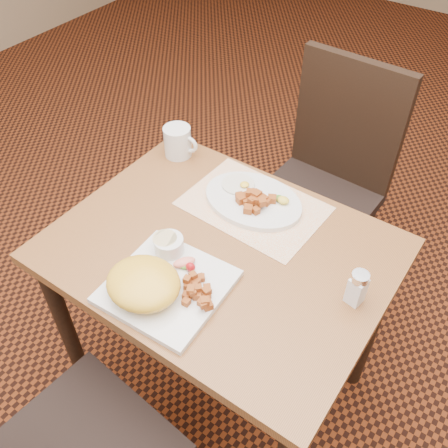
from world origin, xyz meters
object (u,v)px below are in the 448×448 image
plate_square (168,286)px  salt_shaker (357,287)px  coffee_mug (178,142)px  plate_oval (253,200)px  table (221,273)px  chair_far (327,175)px

plate_square → salt_shaker: (0.40, 0.23, 0.04)m
plate_square → coffee_mug: coffee_mug is taller
plate_oval → coffee_mug: 0.34m
table → coffee_mug: coffee_mug is taller
table → chair_far: bearing=89.7°
table → chair_far: (0.00, 0.70, -0.10)m
table → chair_far: chair_far is taller
plate_oval → plate_square: bearing=-90.4°
plate_square → salt_shaker: salt_shaker is taller
salt_shaker → plate_square: bearing=-149.7°
plate_oval → coffee_mug: (-0.33, 0.06, 0.04)m
plate_square → coffee_mug: (-0.33, 0.46, 0.04)m
table → salt_shaker: salt_shaker is taller
chair_far → coffee_mug: (-0.36, -0.44, 0.26)m
plate_oval → salt_shaker: size_ratio=3.05×
coffee_mug → plate_oval: bearing=-10.9°
table → salt_shaker: bearing=6.1°
chair_far → plate_square: 0.92m
salt_shaker → coffee_mug: size_ratio=0.83×
chair_far → plate_oval: size_ratio=3.19×
chair_far → salt_shaker: size_ratio=9.70×
table → salt_shaker: size_ratio=9.00×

